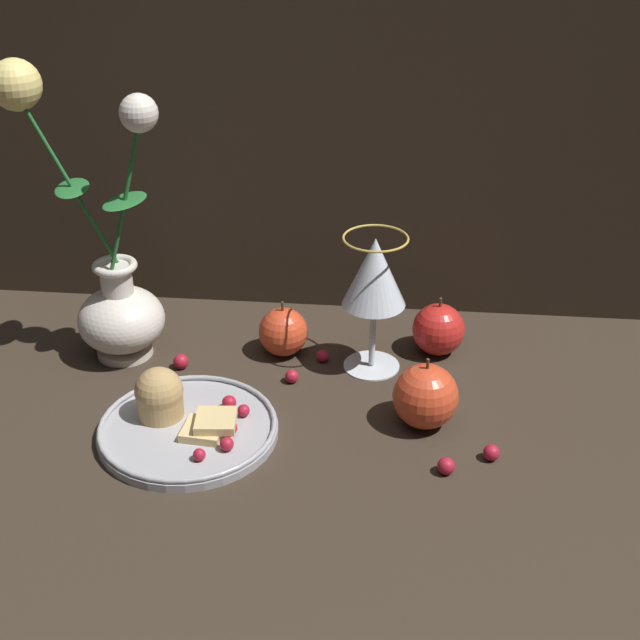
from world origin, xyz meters
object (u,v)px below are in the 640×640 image
at_px(vase, 108,274).
at_px(plate_with_pastries, 182,419).
at_px(apple_near_glass, 425,396).
at_px(apple_beside_vase, 283,332).
at_px(apple_at_table_edge, 438,329).
at_px(wine_glass, 374,277).

height_order(vase, plate_with_pastries, vase).
bearing_deg(apple_near_glass, plate_with_pastries, -171.37).
bearing_deg(plate_with_pastries, apple_beside_vase, 62.95).
bearing_deg(apple_near_glass, vase, 163.52).
bearing_deg(apple_near_glass, apple_at_table_edge, 83.70).
height_order(plate_with_pastries, apple_beside_vase, apple_beside_vase).
distance_m(vase, wine_glass, 0.34).
height_order(plate_with_pastries, wine_glass, wine_glass).
xyz_separation_m(plate_with_pastries, apple_near_glass, (0.28, 0.04, 0.02)).
xyz_separation_m(apple_beside_vase, apple_near_glass, (0.18, -0.14, 0.01)).
bearing_deg(apple_beside_vase, wine_glass, -10.43).
distance_m(vase, apple_near_glass, 0.43).
relative_size(vase, wine_glass, 2.09).
xyz_separation_m(apple_beside_vase, apple_at_table_edge, (0.20, 0.02, 0.00)).
xyz_separation_m(vase, apple_at_table_edge, (0.42, 0.04, -0.08)).
bearing_deg(plate_with_pastries, apple_at_table_edge, 34.76).
bearing_deg(vase, apple_near_glass, -16.48).
distance_m(vase, plate_with_pastries, 0.23).
distance_m(plate_with_pastries, apple_beside_vase, 0.21).
height_order(apple_near_glass, apple_at_table_edge, apple_near_glass).
relative_size(plate_with_pastries, apple_near_glass, 2.34).
xyz_separation_m(wine_glass, apple_beside_vase, (-0.12, 0.02, -0.10)).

